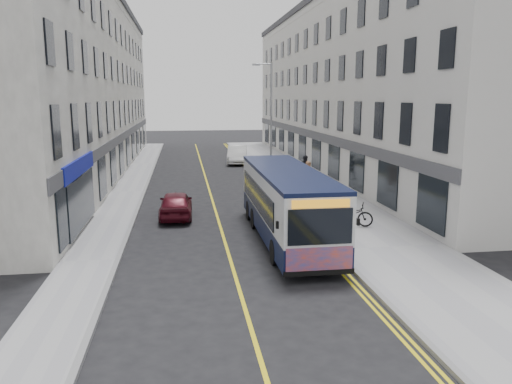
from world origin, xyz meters
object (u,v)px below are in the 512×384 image
object	(u,v)px
car_white	(237,155)
car_maroon	(176,204)
city_bus	(287,202)
bicycle	(350,214)
streetlamp	(270,119)
pedestrian_near	(309,177)
pedestrian_far	(306,168)

from	to	relation	value
car_white	car_maroon	world-z (taller)	car_white
city_bus	bicycle	size ratio (longest dim) A/B	4.99
streetlamp	city_bus	world-z (taller)	streetlamp
pedestrian_near	car_white	bearing A→B (deg)	76.25
bicycle	streetlamp	bearing A→B (deg)	31.47
bicycle	car_maroon	world-z (taller)	car_maroon
pedestrian_far	car_white	distance (m)	10.88
streetlamp	city_bus	distance (m)	13.68
pedestrian_near	bicycle	bearing A→B (deg)	-114.16
pedestrian_near	car_white	xyz separation A→B (m)	(-2.63, 15.05, -0.31)
streetlamp	car_white	world-z (taller)	streetlamp
streetlamp	car_maroon	bearing A→B (deg)	-125.27
bicycle	car_white	size ratio (longest dim) A/B	0.43
pedestrian_far	pedestrian_near	bearing A→B (deg)	-136.53
city_bus	pedestrian_near	size ratio (longest dim) A/B	5.21
streetlamp	city_bus	size ratio (longest dim) A/B	0.79
pedestrian_far	car_maroon	distance (m)	12.85
pedestrian_near	pedestrian_far	xyz separation A→B (m)	(1.01, 4.80, -0.11)
car_white	car_maroon	distance (m)	20.26
bicycle	pedestrian_far	world-z (taller)	pedestrian_far
pedestrian_near	pedestrian_far	distance (m)	4.90
pedestrian_far	car_white	xyz separation A→B (m)	(-3.64, 10.25, -0.20)
streetlamp	car_white	distance (m)	11.49
pedestrian_near	pedestrian_far	size ratio (longest dim) A/B	1.13
city_bus	pedestrian_near	xyz separation A→B (m)	(3.27, 9.11, -0.51)
car_maroon	pedestrian_far	bearing A→B (deg)	-132.17
streetlamp	pedestrian_far	size ratio (longest dim) A/B	4.66
pedestrian_far	car_maroon	world-z (taller)	pedestrian_far
car_white	bicycle	bearing A→B (deg)	-75.71
city_bus	pedestrian_near	distance (m)	9.70
streetlamp	pedestrian_far	world-z (taller)	streetlamp
city_bus	pedestrian_near	world-z (taller)	city_bus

